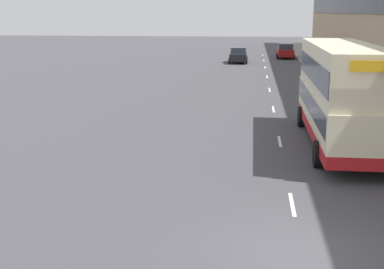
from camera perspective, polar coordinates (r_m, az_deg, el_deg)
ground_plane at (r=13.39m, az=11.61°, el=-12.20°), size 220.00×220.00×0.00m
pavement at (r=51.47m, az=15.21°, el=6.38°), size 5.00×93.00×0.14m
lane_mark_0 at (r=16.39m, az=10.63°, el=-7.33°), size 0.12×2.00×0.01m
lane_mark_1 at (r=24.01m, az=9.34°, el=-0.72°), size 0.12×2.00×0.01m
lane_mark_2 at (r=31.79m, az=8.67°, el=2.68°), size 0.12×2.00×0.01m
lane_mark_3 at (r=39.65m, az=8.27°, el=4.74°), size 0.12×2.00×0.01m
lane_mark_4 at (r=47.54m, az=8.00°, el=6.12°), size 0.12×2.00×0.01m
lane_mark_5 at (r=55.45m, az=7.81°, el=7.10°), size 0.12×2.00×0.01m
lane_mark_6 at (r=63.38m, az=7.66°, el=7.84°), size 0.12×2.00×0.01m
lane_mark_7 at (r=71.31m, az=7.55°, el=8.41°), size 0.12×2.00×0.01m
double_decker_bus_near at (r=23.44m, az=15.66°, el=4.32°), size 2.85×11.09×4.30m
car_0 at (r=66.54m, az=9.93°, el=8.76°), size 2.10×4.36×1.80m
car_1 at (r=60.13m, az=4.97°, el=8.43°), size 2.04×4.37×1.71m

